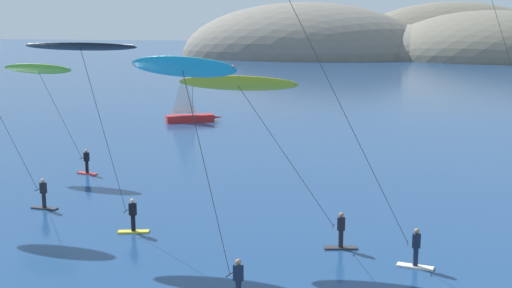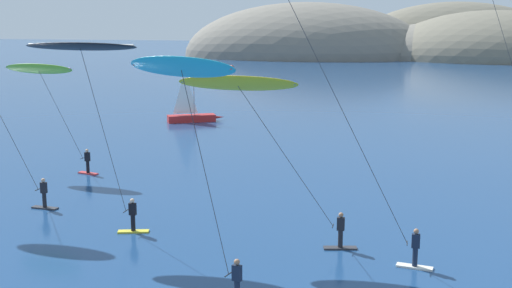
{
  "view_description": "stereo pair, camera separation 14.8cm",
  "coord_description": "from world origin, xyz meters",
  "px_view_note": "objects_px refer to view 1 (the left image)",
  "views": [
    {
      "loc": [
        7.84,
        -9.71,
        10.19
      ],
      "look_at": [
        0.27,
        21.85,
        3.9
      ],
      "focal_mm": 45.0,
      "sensor_mm": 36.0,
      "label": 1
    },
    {
      "loc": [
        7.98,
        -9.67,
        10.19
      ],
      "look_at": [
        0.27,
        21.85,
        3.9
      ],
      "focal_mm": 45.0,
      "sensor_mm": 36.0,
      "label": 2
    }
  ],
  "objects_px": {
    "kitesurfer_yellow": "(246,95)",
    "sailboat_near": "(193,115)",
    "kitesurfer_lime": "(42,78)",
    "kitesurfer_cyan": "(188,89)",
    "kitesurfer_black": "(85,61)"
  },
  "relations": [
    {
      "from": "kitesurfer_yellow",
      "to": "sailboat_near",
      "type": "bearing_deg",
      "value": 112.92
    },
    {
      "from": "kitesurfer_lime",
      "to": "sailboat_near",
      "type": "bearing_deg",
      "value": 83.51
    },
    {
      "from": "sailboat_near",
      "to": "kitesurfer_cyan",
      "type": "height_order",
      "value": "kitesurfer_cyan"
    },
    {
      "from": "kitesurfer_lime",
      "to": "kitesurfer_cyan",
      "type": "bearing_deg",
      "value": -45.84
    },
    {
      "from": "kitesurfer_yellow",
      "to": "kitesurfer_black",
      "type": "xyz_separation_m",
      "value": [
        -7.82,
        -0.06,
        1.41
      ]
    },
    {
      "from": "sailboat_near",
      "to": "kitesurfer_black",
      "type": "xyz_separation_m",
      "value": [
        6.4,
        -33.7,
        7.65
      ]
    },
    {
      "from": "kitesurfer_lime",
      "to": "kitesurfer_black",
      "type": "bearing_deg",
      "value": -50.02
    },
    {
      "from": "kitesurfer_lime",
      "to": "kitesurfer_yellow",
      "type": "relative_size",
      "value": 0.89
    },
    {
      "from": "kitesurfer_yellow",
      "to": "kitesurfer_cyan",
      "type": "bearing_deg",
      "value": -95.58
    },
    {
      "from": "sailboat_near",
      "to": "kitesurfer_black",
      "type": "height_order",
      "value": "kitesurfer_black"
    },
    {
      "from": "kitesurfer_black",
      "to": "kitesurfer_cyan",
      "type": "height_order",
      "value": "kitesurfer_black"
    },
    {
      "from": "kitesurfer_black",
      "to": "kitesurfer_cyan",
      "type": "distance_m",
      "value": 9.4
    },
    {
      "from": "kitesurfer_cyan",
      "to": "kitesurfer_lime",
      "type": "bearing_deg",
      "value": 134.16
    },
    {
      "from": "kitesurfer_lime",
      "to": "kitesurfer_black",
      "type": "relative_size",
      "value": 0.8
    },
    {
      "from": "kitesurfer_yellow",
      "to": "kitesurfer_black",
      "type": "height_order",
      "value": "kitesurfer_black"
    }
  ]
}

